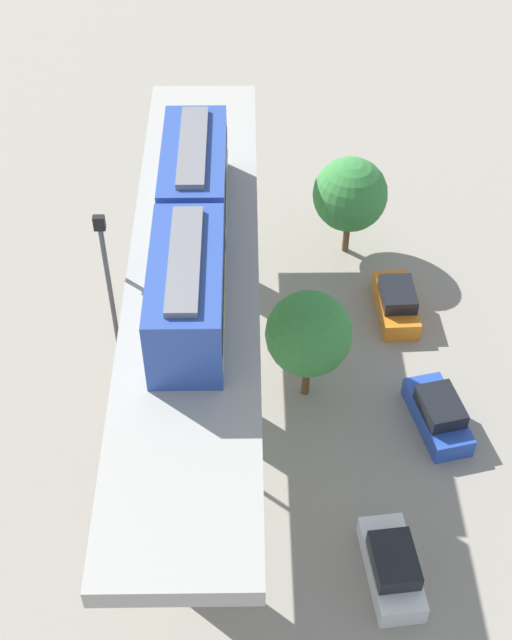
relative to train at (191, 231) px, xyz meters
The scene contains 9 objects.
ground_plane 9.80m from the train, 90.00° to the left, with size 120.00×120.00×0.00m, color gray.
viaduct 3.63m from the train, 90.00° to the left, with size 5.20×28.00×8.26m.
train is the anchor object (origin of this frame).
parked_car_white 15.02m from the train, 129.42° to the left, with size 2.25×4.37×1.76m.
parked_car_orange 14.32m from the train, 150.47° to the right, with size 1.97×4.27×1.76m.
parked_car_blue 14.06m from the train, behind, with size 2.69×4.49×1.76m.
tree_near_viaduct 7.62m from the train, behind, with size 3.84×3.84×5.82m.
tree_mid_lot 14.27m from the train, 125.73° to the right, with size 3.94×3.94×5.73m.
signal_post 5.14m from the train, ahead, with size 0.44×0.28×10.86m.
Camera 1 is at (-2.18, 25.81, 30.69)m, focal length 48.40 mm.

